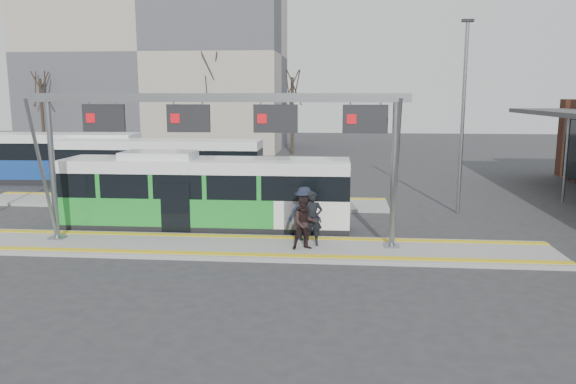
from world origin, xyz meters
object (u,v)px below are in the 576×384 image
(hero_bus, at_px, (206,194))
(passenger_a, at_px, (312,219))
(passenger_c, at_px, (304,214))
(passenger_b, at_px, (305,223))
(gantry, at_px, (221,124))

(hero_bus, distance_m, passenger_a, 5.11)
(hero_bus, distance_m, passenger_c, 4.48)
(passenger_a, xyz_separation_m, passenger_b, (-0.24, -0.50, -0.05))
(hero_bus, height_order, passenger_c, hero_bus)
(gantry, bearing_deg, passenger_a, -0.92)
(gantry, relative_size, hero_bus, 1.15)
(passenger_a, bearing_deg, gantry, 172.57)
(gantry, xyz_separation_m, passenger_c, (2.79, 0.66, -3.19))
(passenger_a, bearing_deg, hero_bus, 142.29)
(passenger_b, bearing_deg, passenger_a, 46.49)
(passenger_a, relative_size, passenger_b, 1.06)
(passenger_c, bearing_deg, passenger_a, -79.32)
(passenger_a, height_order, passenger_c, passenger_c)
(gantry, height_order, passenger_c, gantry)
(passenger_a, xyz_separation_m, passenger_c, (-0.33, 0.71, 0.02))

